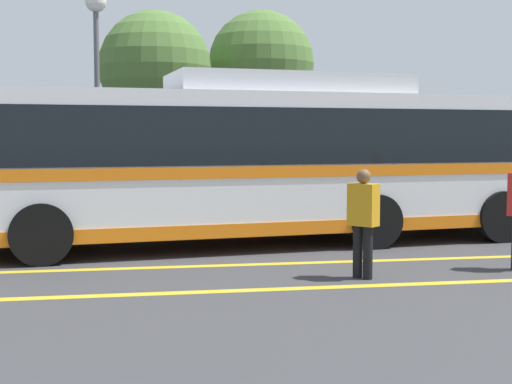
# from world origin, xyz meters

# --- Properties ---
(ground_plane) EXTENTS (220.00, 220.00, 0.00)m
(ground_plane) POSITION_xyz_m (0.00, 0.00, 0.00)
(ground_plane) COLOR #38383A
(lane_strip_0) EXTENTS (32.70, 0.20, 0.01)m
(lane_strip_0) POSITION_xyz_m (1.06, -2.64, 0.00)
(lane_strip_0) COLOR gold
(lane_strip_0) RESTS_ON ground_plane
(lane_strip_1) EXTENTS (32.70, 0.20, 0.01)m
(lane_strip_1) POSITION_xyz_m (1.06, -4.51, 0.00)
(lane_strip_1) COLOR gold
(lane_strip_1) RESTS_ON ground_plane
(curb_strip) EXTENTS (40.70, 0.36, 0.15)m
(curb_strip) POSITION_xyz_m (1.06, 4.94, 0.07)
(curb_strip) COLOR #99999E
(curb_strip) RESTS_ON ground_plane
(transit_bus) EXTENTS (13.19, 4.10, 3.21)m
(transit_bus) POSITION_xyz_m (1.08, -0.44, 1.63)
(transit_bus) COLOR white
(transit_bus) RESTS_ON ground_plane
(parked_car_1) EXTENTS (4.46, 2.01, 1.37)m
(parked_car_1) POSITION_xyz_m (-4.00, 3.74, 0.70)
(parked_car_1) COLOR navy
(parked_car_1) RESTS_ON ground_plane
(parked_car_2) EXTENTS (4.20, 1.95, 1.53)m
(parked_car_2) POSITION_xyz_m (0.91, 3.49, 0.77)
(parked_car_2) COLOR maroon
(parked_car_2) RESTS_ON ground_plane
(parked_car_3) EXTENTS (4.16, 2.16, 1.24)m
(parked_car_3) POSITION_xyz_m (6.90, 3.76, 0.65)
(parked_car_3) COLOR #9E9EA3
(parked_car_3) RESTS_ON ground_plane
(pedestrian_0) EXTENTS (0.44, 0.46, 1.58)m
(pedestrian_0) POSITION_xyz_m (2.01, -3.99, 0.89)
(pedestrian_0) COLOR black
(pedestrian_0) RESTS_ON ground_plane
(street_lamp) EXTENTS (0.56, 0.56, 5.82)m
(street_lamp) POSITION_xyz_m (-2.14, 5.51, 4.47)
(street_lamp) COLOR #59595E
(street_lamp) RESTS_ON ground_plane
(tree_0) EXTENTS (3.47, 3.47, 6.16)m
(tree_0) POSITION_xyz_m (2.97, 9.57, 4.41)
(tree_0) COLOR #513823
(tree_0) RESTS_ON ground_plane
(tree_2) EXTENTS (3.39, 3.39, 5.82)m
(tree_2) POSITION_xyz_m (-0.54, 8.17, 4.10)
(tree_2) COLOR #513823
(tree_2) RESTS_ON ground_plane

